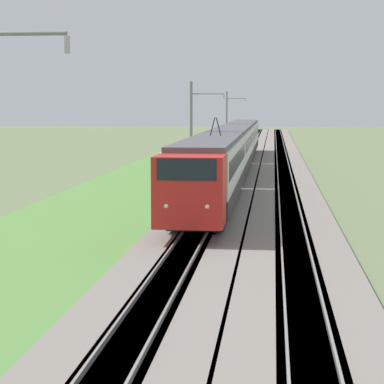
% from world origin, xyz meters
% --- Properties ---
extents(ballast_main, '(240.00, 4.40, 0.30)m').
position_xyz_m(ballast_main, '(50.00, 0.00, 0.15)').
color(ballast_main, gray).
rests_on(ballast_main, ground).
extents(ballast_adjacent, '(240.00, 4.40, 0.30)m').
position_xyz_m(ballast_adjacent, '(50.00, -4.29, 0.15)').
color(ballast_adjacent, gray).
rests_on(ballast_adjacent, ground).
extents(track_main, '(240.00, 1.57, 0.45)m').
position_xyz_m(track_main, '(50.00, 0.00, 0.16)').
color(track_main, '#4C4238').
rests_on(track_main, ground).
extents(track_adjacent, '(240.00, 1.57, 0.45)m').
position_xyz_m(track_adjacent, '(50.00, -4.29, 0.16)').
color(track_adjacent, '#4C4238').
rests_on(track_adjacent, ground).
extents(grass_verge, '(240.00, 9.73, 0.12)m').
position_xyz_m(grass_verge, '(50.00, 5.91, 0.06)').
color(grass_verge, '#5B8E42').
rests_on(grass_verge, ground).
extents(passenger_train, '(65.15, 2.99, 5.24)m').
position_xyz_m(passenger_train, '(54.57, 0.00, 2.47)').
color(passenger_train, red).
rests_on(passenger_train, ground).
extents(catenary_mast_mid, '(0.22, 2.56, 7.66)m').
position_xyz_m(catenary_mast_mid, '(47.01, 2.55, 3.97)').
color(catenary_mast_mid, slate).
rests_on(catenary_mast_mid, ground).
extents(catenary_mast_far, '(0.22, 2.56, 7.71)m').
position_xyz_m(catenary_mast_far, '(88.45, 2.55, 3.99)').
color(catenary_mast_far, slate).
rests_on(catenary_mast_far, ground).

